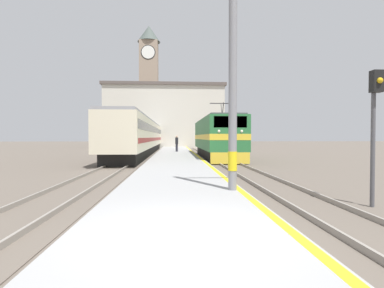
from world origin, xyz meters
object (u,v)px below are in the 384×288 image
(locomotive_train, at_px, (216,138))
(person_on_platform, at_px, (177,143))
(clock_tower, at_px, (149,83))
(signal_post, at_px, (375,116))
(passenger_train, at_px, (150,136))
(catenary_mast, at_px, (235,74))

(locomotive_train, height_order, person_on_platform, locomotive_train)
(clock_tower, bearing_deg, signal_post, -78.69)
(passenger_train, bearing_deg, signal_post, -76.13)
(catenary_mast, distance_m, clock_tower, 53.19)
(passenger_train, bearing_deg, locomotive_train, -66.99)
(locomotive_train, distance_m, passenger_train, 19.49)
(passenger_train, height_order, signal_post, passenger_train)
(person_on_platform, bearing_deg, locomotive_train, -60.18)
(passenger_train, bearing_deg, clock_tower, 94.95)
(person_on_platform, bearing_deg, signal_post, -78.51)
(passenger_train, relative_size, person_on_platform, 29.95)
(person_on_platform, distance_m, signal_post, 26.52)
(passenger_train, relative_size, catenary_mast, 7.47)
(clock_tower, bearing_deg, passenger_train, -85.05)
(locomotive_train, xyz_separation_m, catenary_mast, (-2.00, -18.44, 2.01))
(clock_tower, bearing_deg, catenary_mast, -82.36)
(catenary_mast, height_order, person_on_platform, catenary_mast)
(passenger_train, height_order, person_on_platform, passenger_train)
(locomotive_train, xyz_separation_m, clock_tower, (-8.97, 33.52, 11.03))
(passenger_train, distance_m, signal_post, 38.73)
(passenger_train, height_order, catenary_mast, catenary_mast)
(passenger_train, distance_m, clock_tower, 19.05)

